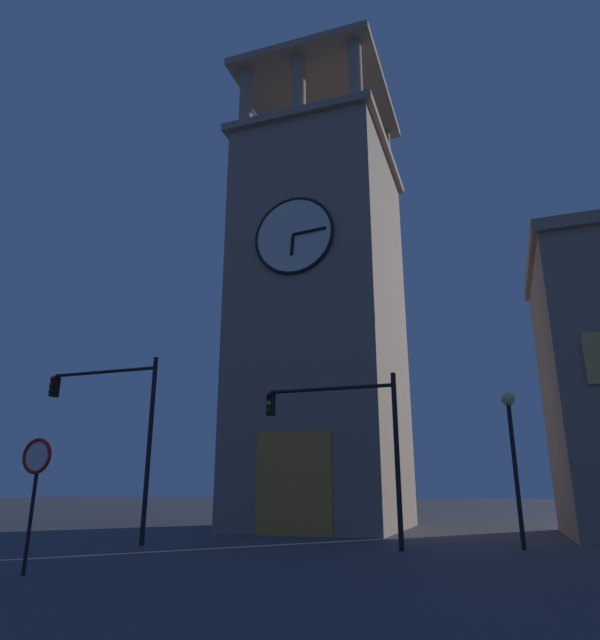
{
  "coord_description": "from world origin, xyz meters",
  "views": [
    {
      "loc": [
        -8.0,
        23.63,
        1.71
      ],
      "look_at": [
        1.19,
        -2.47,
        10.16
      ],
      "focal_mm": 31.33,
      "sensor_mm": 36.0,
      "label": 1
    }
  ],
  "objects_px": {
    "traffic_signal_mid": "(349,428)",
    "street_lamp": "(512,436)",
    "clocktower": "(323,317)",
    "no_horn_sign": "(36,466)",
    "traffic_signal_far": "(117,416)"
  },
  "relations": [
    {
      "from": "clocktower",
      "to": "street_lamp",
      "type": "xyz_separation_m",
      "value": [
        -8.29,
        7.0,
        -6.83
      ]
    },
    {
      "from": "clocktower",
      "to": "traffic_signal_mid",
      "type": "relative_size",
      "value": 5.09
    },
    {
      "from": "traffic_signal_far",
      "to": "clocktower",
      "type": "bearing_deg",
      "value": -116.65
    },
    {
      "from": "traffic_signal_far",
      "to": "street_lamp",
      "type": "height_order",
      "value": "traffic_signal_far"
    },
    {
      "from": "traffic_signal_mid",
      "to": "no_horn_sign",
      "type": "height_order",
      "value": "traffic_signal_mid"
    },
    {
      "from": "traffic_signal_mid",
      "to": "traffic_signal_far",
      "type": "distance_m",
      "value": 8.26
    },
    {
      "from": "clocktower",
      "to": "no_horn_sign",
      "type": "height_order",
      "value": "clocktower"
    },
    {
      "from": "clocktower",
      "to": "traffic_signal_mid",
      "type": "distance_m",
      "value": 11.26
    },
    {
      "from": "no_horn_sign",
      "to": "traffic_signal_far",
      "type": "bearing_deg",
      "value": -65.16
    },
    {
      "from": "traffic_signal_far",
      "to": "no_horn_sign",
      "type": "bearing_deg",
      "value": 114.84
    },
    {
      "from": "traffic_signal_mid",
      "to": "street_lamp",
      "type": "height_order",
      "value": "traffic_signal_mid"
    },
    {
      "from": "traffic_signal_mid",
      "to": "street_lamp",
      "type": "distance_m",
      "value": 5.13
    },
    {
      "from": "clocktower",
      "to": "traffic_signal_far",
      "type": "height_order",
      "value": "clocktower"
    },
    {
      "from": "street_lamp",
      "to": "traffic_signal_far",
      "type": "bearing_deg",
      "value": 10.92
    },
    {
      "from": "clocktower",
      "to": "no_horn_sign",
      "type": "relative_size",
      "value": 9.58
    }
  ]
}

